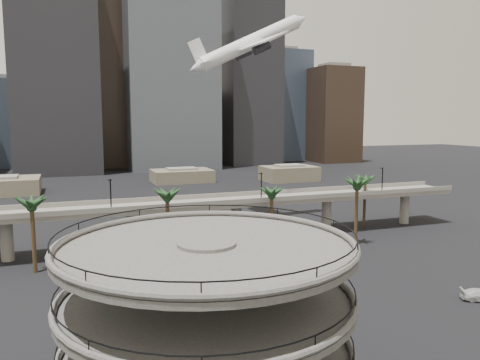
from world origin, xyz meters
name	(u,v)px	position (x,y,z in m)	size (l,w,h in m)	color
parking_ramp	(207,325)	(-13.00, -4.00, 9.84)	(22.20, 22.20, 17.35)	#4C4A47
overpass	(186,209)	(0.00, 55.00, 7.34)	(130.00, 9.30, 14.70)	gray
palm_trees	(253,192)	(11.58, 47.18, 11.30)	(76.40, 18.40, 14.00)	#44321D
low_buildings	(148,179)	(6.89, 142.30, 2.86)	(135.00, 27.50, 6.80)	#645C4A
skyline	(138,86)	(15.11, 217.08, 43.23)	(269.00, 86.00, 118.25)	#836E5A
airborne_jet	(250,43)	(19.86, 69.53, 43.27)	(31.59, 29.11, 17.08)	white
car_a	(241,318)	(-2.76, 15.70, 0.69)	(1.63, 4.06, 1.38)	#AC3418
car_b	(304,291)	(9.07, 21.16, 0.68)	(1.45, 4.16, 1.37)	black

